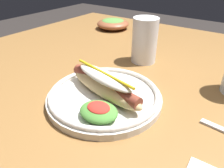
# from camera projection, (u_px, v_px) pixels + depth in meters

# --- Properties ---
(dining_table) EXTENTS (1.35, 1.08, 0.74)m
(dining_table) POSITION_uv_depth(u_px,v_px,m) (149.00, 100.00, 0.64)
(dining_table) COLOR olive
(dining_table) RESTS_ON ground_plane
(hot_dog_plate) EXTENTS (0.26, 0.26, 0.08)m
(hot_dog_plate) POSITION_uv_depth(u_px,v_px,m) (104.00, 94.00, 0.48)
(hot_dog_plate) COLOR silver
(hot_dog_plate) RESTS_ON dining_table
(extra_cup) EXTENTS (0.08, 0.08, 0.14)m
(extra_cup) POSITION_uv_depth(u_px,v_px,m) (145.00, 40.00, 0.65)
(extra_cup) COLOR white
(extra_cup) RESTS_ON dining_table
(side_bowl) EXTENTS (0.15, 0.15, 0.05)m
(side_bowl) POSITION_uv_depth(u_px,v_px,m) (113.00, 23.00, 1.00)
(side_bowl) COLOR brown
(side_bowl) RESTS_ON dining_table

